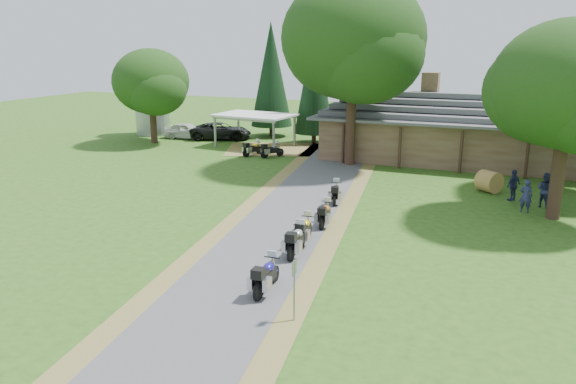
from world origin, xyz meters
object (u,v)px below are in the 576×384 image
at_px(motorcycle_carport_a, 253,148).
at_px(hay_bale, 489,182).
at_px(motorcycle_row_a, 267,274).
at_px(motorcycle_row_b, 296,239).
at_px(carport, 255,130).
at_px(motorcycle_row_e, 336,192).
at_px(silo, 152,100).
at_px(lodge, 468,127).
at_px(car_dark_suv, 221,127).
at_px(motorcycle_row_d, 325,213).
at_px(motorcycle_row_c, 305,229).
at_px(motorcycle_carport_b, 272,149).
at_px(car_white_sedan, 187,129).

xyz_separation_m(motorcycle_carport_a, hay_bale, (17.16, -4.45, 0.01)).
relative_size(motorcycle_row_a, motorcycle_row_b, 0.98).
xyz_separation_m(carport, motorcycle_row_e, (11.19, -13.61, -0.72)).
height_order(motorcycle_row_e, hay_bale, hay_bale).
height_order(carport, hay_bale, carport).
bearing_deg(silo, lodge, -3.04).
relative_size(carport, motorcycle_carport_a, 3.47).
relative_size(motorcycle_row_e, hay_bale, 1.46).
relative_size(carport, motorcycle_row_b, 3.17).
relative_size(carport, motorcycle_row_e, 3.44).
bearing_deg(hay_bale, car_dark_suv, 156.37).
height_order(lodge, motorcycle_row_d, lodge).
distance_m(carport, motorcycle_carport_a, 4.05).
relative_size(motorcycle_row_d, hay_bale, 1.46).
distance_m(car_dark_suv, motorcycle_row_c, 27.18).
bearing_deg(carport, motorcycle_carport_a, -60.84).
height_order(car_dark_suv, motorcycle_row_a, car_dark_suv).
bearing_deg(motorcycle_carport_b, motorcycle_row_d, -112.66).
height_order(car_white_sedan, car_dark_suv, car_dark_suv).
distance_m(carport, motorcycle_carport_b, 4.85).
distance_m(motorcycle_row_b, motorcycle_carport_b, 19.91).
bearing_deg(motorcycle_row_b, motorcycle_row_e, 0.96).
bearing_deg(motorcycle_row_d, car_white_sedan, 39.48).
distance_m(motorcycle_row_b, motorcycle_row_d, 4.01).
bearing_deg(motorcycle_row_e, motorcycle_row_a, 171.92).
bearing_deg(motorcycle_row_d, silo, 43.72).
bearing_deg(motorcycle_row_b, lodge, -16.82).
relative_size(motorcycle_row_c, motorcycle_row_d, 1.03).
distance_m(silo, motorcycle_carport_b, 15.94).
height_order(motorcycle_row_d, motorcycle_carport_a, motorcycle_row_d).
bearing_deg(carport, motorcycle_row_c, -53.26).
relative_size(carport, motorcycle_row_c, 3.35).
bearing_deg(motorcycle_carport_a, motorcycle_row_a, -130.81).
xyz_separation_m(lodge, motorcycle_carport_b, (-13.57, -4.26, -1.85)).
bearing_deg(motorcycle_row_c, car_white_sedan, 36.28).
xyz_separation_m(motorcycle_row_d, hay_bale, (6.83, 9.34, 0.00)).
height_order(silo, motorcycle_row_c, silo).
height_order(motorcycle_row_a, motorcycle_row_d, motorcycle_row_a).
xyz_separation_m(motorcycle_row_c, motorcycle_carport_a, (-10.24, 16.33, -0.02)).
relative_size(motorcycle_row_b, motorcycle_carport_a, 1.09).
bearing_deg(motorcycle_row_c, motorcycle_carport_a, 26.34).
xyz_separation_m(carport, motorcycle_row_a, (12.29, -25.12, -0.68)).
xyz_separation_m(lodge, motorcycle_row_b, (-4.71, -22.09, -1.79)).
distance_m(lodge, motorcycle_row_a, 26.18).
relative_size(car_white_sedan, motorcycle_carport_b, 3.07).
xyz_separation_m(carport, car_dark_suv, (-4.26, 1.93, -0.22)).
relative_size(motorcycle_row_c, motorcycle_carport_a, 1.03).
height_order(motorcycle_row_b, motorcycle_row_e, motorcycle_row_b).
height_order(motorcycle_carport_a, hay_bale, hay_bale).
xyz_separation_m(motorcycle_row_a, motorcycle_carport_a, (-10.74, 21.45, -0.04)).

